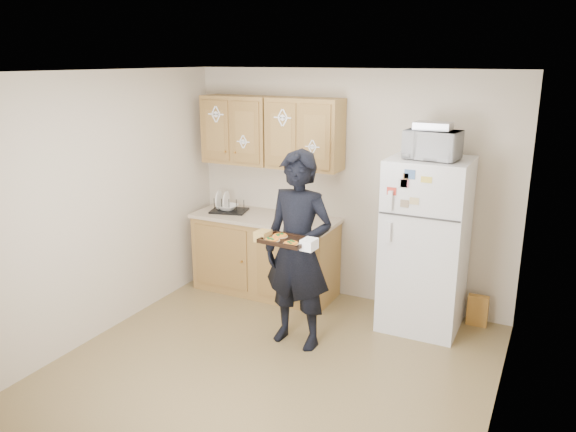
{
  "coord_description": "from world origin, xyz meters",
  "views": [
    {
      "loc": [
        2.05,
        -3.79,
        2.6
      ],
      "look_at": [
        -0.05,
        0.45,
        1.26
      ],
      "focal_mm": 35.0,
      "sensor_mm": 36.0,
      "label": 1
    }
  ],
  "objects": [
    {
      "name": "dish_rack",
      "position": [
        -1.32,
        1.47,
        0.98
      ],
      "size": [
        0.46,
        0.39,
        0.16
      ],
      "primitive_type": "cube",
      "rotation": [
        0.0,
        0.0,
        0.25
      ],
      "color": "black",
      "rests_on": "countertop"
    },
    {
      "name": "refrigerator",
      "position": [
        0.95,
        1.43,
        0.85
      ],
      "size": [
        0.75,
        0.7,
        1.7
      ],
      "primitive_type": "cube",
      "color": "white",
      "rests_on": "floor"
    },
    {
      "name": "floor",
      "position": [
        0.0,
        0.0,
        0.0
      ],
      "size": [
        3.6,
        3.6,
        0.0
      ],
      "primitive_type": "plane",
      "color": "brown",
      "rests_on": "ground"
    },
    {
      "name": "wall_back",
      "position": [
        0.0,
        1.8,
        1.25
      ],
      "size": [
        3.6,
        0.04,
        2.5
      ],
      "primitive_type": "cube",
      "color": "beige",
      "rests_on": "floor"
    },
    {
      "name": "person",
      "position": [
        -0.0,
        0.56,
        0.92
      ],
      "size": [
        0.7,
        0.49,
        1.83
      ],
      "primitive_type": "imported",
      "rotation": [
        0.0,
        0.0,
        -0.07
      ],
      "color": "black",
      "rests_on": "floor"
    },
    {
      "name": "countertop",
      "position": [
        -0.85,
        1.48,
        0.88
      ],
      "size": [
        1.64,
        0.64,
        0.04
      ],
      "primitive_type": "cube",
      "color": "#C7B499",
      "rests_on": "base_cabinet"
    },
    {
      "name": "wall_front",
      "position": [
        0.0,
        -1.8,
        1.25
      ],
      "size": [
        3.6,
        0.04,
        2.5
      ],
      "primitive_type": "cube",
      "color": "beige",
      "rests_on": "floor"
    },
    {
      "name": "wall_right",
      "position": [
        1.8,
        0.0,
        1.25
      ],
      "size": [
        0.04,
        3.6,
        2.5
      ],
      "primitive_type": "cube",
      "color": "beige",
      "rests_on": "floor"
    },
    {
      "name": "pizza_front_right",
      "position": [
        0.11,
        0.18,
        1.12
      ],
      "size": [
        0.13,
        0.13,
        0.02
      ],
      "primitive_type": "cylinder",
      "color": "orange",
      "rests_on": "baking_tray"
    },
    {
      "name": "pizza_front_left",
      "position": [
        -0.08,
        0.2,
        1.12
      ],
      "size": [
        0.13,
        0.13,
        0.02
      ],
      "primitive_type": "cylinder",
      "color": "orange",
      "rests_on": "baking_tray"
    },
    {
      "name": "microwave",
      "position": [
        0.96,
        1.38,
        1.83
      ],
      "size": [
        0.51,
        0.37,
        0.27
      ],
      "primitive_type": "imported",
      "rotation": [
        0.0,
        0.0,
        -0.1
      ],
      "color": "white",
      "rests_on": "refrigerator"
    },
    {
      "name": "ceiling",
      "position": [
        0.0,
        0.0,
        2.5
      ],
      "size": [
        3.6,
        3.6,
        0.0
      ],
      "primitive_type": "plane",
      "color": "silver",
      "rests_on": "wall_back"
    },
    {
      "name": "upper_cab_right",
      "position": [
        -0.43,
        1.61,
        1.83
      ],
      "size": [
        0.8,
        0.33,
        0.75
      ],
      "primitive_type": "cube",
      "color": "olive",
      "rests_on": "wall_back"
    },
    {
      "name": "bowl",
      "position": [
        -1.34,
        1.47,
        0.95
      ],
      "size": [
        0.24,
        0.24,
        0.06
      ],
      "primitive_type": "imported",
      "rotation": [
        0.0,
        0.0,
        0.03
      ],
      "color": "white",
      "rests_on": "dish_rack"
    },
    {
      "name": "baking_tray",
      "position": [
        0.02,
        0.26,
        1.1
      ],
      "size": [
        0.42,
        0.32,
        0.04
      ],
      "primitive_type": "cube",
      "rotation": [
        0.0,
        0.0,
        -0.07
      ],
      "color": "black",
      "rests_on": "person"
    },
    {
      "name": "wall_left",
      "position": [
        -1.8,
        0.0,
        1.25
      ],
      "size": [
        0.04,
        3.6,
        2.5
      ],
      "primitive_type": "cube",
      "color": "beige",
      "rests_on": "floor"
    },
    {
      "name": "cereal_box",
      "position": [
        1.47,
        1.67,
        0.16
      ],
      "size": [
        0.2,
        0.07,
        0.32
      ],
      "primitive_type": "cube",
      "color": "gold",
      "rests_on": "floor"
    },
    {
      "name": "upper_cab_left",
      "position": [
        -1.25,
        1.61,
        1.83
      ],
      "size": [
        0.8,
        0.33,
        0.75
      ],
      "primitive_type": "cube",
      "color": "olive",
      "rests_on": "wall_back"
    },
    {
      "name": "soap_bottle",
      "position": [
        -0.29,
        1.34,
        1.01
      ],
      "size": [
        0.11,
        0.11,
        0.21
      ],
      "primitive_type": "imported",
      "rotation": [
        0.0,
        0.0,
        -0.16
      ],
      "color": "white",
      "rests_on": "countertop"
    },
    {
      "name": "foil_pan",
      "position": [
        0.95,
        1.41,
        2.0
      ],
      "size": [
        0.33,
        0.24,
        0.07
      ],
      "primitive_type": "cube",
      "rotation": [
        0.0,
        0.0,
        -0.02
      ],
      "color": "silver",
      "rests_on": "microwave"
    },
    {
      "name": "pizza_back_left",
      "position": [
        -0.07,
        0.33,
        1.12
      ],
      "size": [
        0.13,
        0.13,
        0.02
      ],
      "primitive_type": "cylinder",
      "color": "orange",
      "rests_on": "baking_tray"
    },
    {
      "name": "base_cabinet",
      "position": [
        -0.85,
        1.48,
        0.43
      ],
      "size": [
        1.6,
        0.6,
        0.86
      ],
      "primitive_type": "cube",
      "color": "olive",
      "rests_on": "floor"
    }
  ]
}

